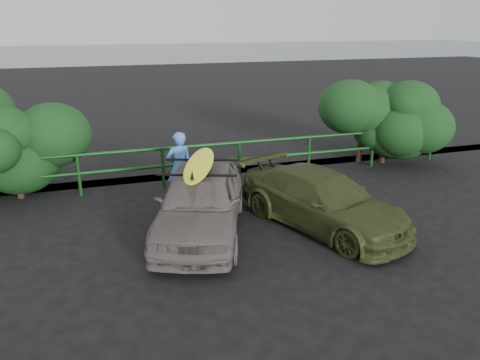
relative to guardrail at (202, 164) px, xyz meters
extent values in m
plane|color=black|center=(0.00, -5.00, -0.52)|extent=(80.00, 80.00, 0.00)
plane|color=slate|center=(0.00, 55.00, -0.52)|extent=(200.00, 200.00, 0.00)
imported|color=#645B59|center=(-0.70, -2.90, 0.15)|extent=(2.80, 4.22, 1.33)
imported|color=#323B1A|center=(1.72, -3.34, 0.04)|extent=(2.89, 4.17, 1.12)
imported|color=#4680D3|center=(-0.77, -1.08, 0.30)|extent=(0.65, 0.48, 1.65)
ellipsoid|color=#F2F81A|center=(-0.70, -2.90, 0.90)|extent=(1.28, 2.43, 0.07)
camera|label=1|loc=(-2.51, -11.21, 3.47)|focal=35.00mm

